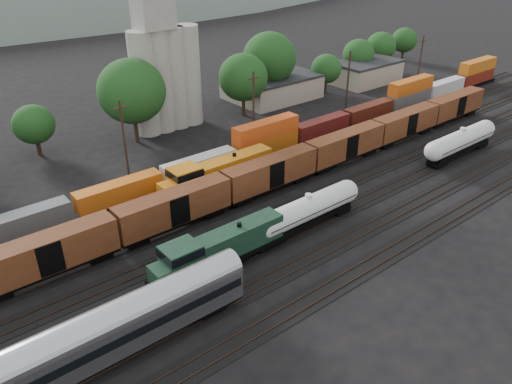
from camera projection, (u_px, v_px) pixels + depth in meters
ground at (287, 209)px, 66.49m from camera, size 600.00×600.00×0.00m
tracks at (287, 209)px, 66.47m from camera, size 180.00×33.20×0.20m
green_locomotive at (217, 250)px, 53.55m from camera, size 17.83×3.15×4.72m
tank_car_a at (308, 209)px, 61.16m from camera, size 16.98×3.04×4.45m
tank_car_b at (461, 141)px, 80.11m from camera, size 17.89×3.20×4.69m
passenger_coach at (115, 329)px, 42.00m from camera, size 25.08×3.09×5.69m
orange_locomotive at (215, 174)px, 69.49m from camera, size 19.68×3.28×4.92m
boxcar_string at (174, 208)px, 60.59m from camera, size 138.20×2.90×4.20m
container_wall at (237, 151)px, 77.25m from camera, size 160.00×2.60×5.80m
grain_silo at (165, 68)px, 87.55m from camera, size 13.40×5.00×29.00m
industrial_sheds at (187, 112)px, 93.03m from camera, size 119.38×17.26×5.10m
tree_band at (86, 103)px, 81.55m from camera, size 168.99×19.64×14.45m
utility_poles at (194, 120)px, 78.57m from camera, size 122.20×0.36×12.00m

